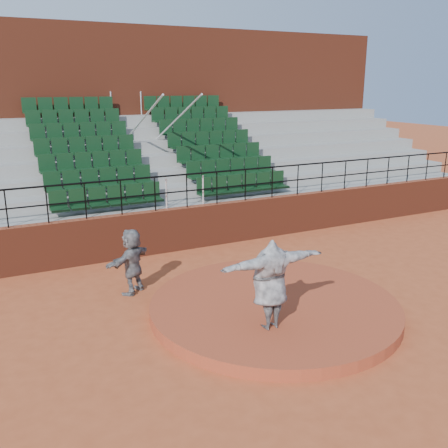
{
  "coord_description": "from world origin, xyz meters",
  "views": [
    {
      "loc": [
        -5.53,
        -8.6,
        4.9
      ],
      "look_at": [
        0.0,
        2.5,
        1.4
      ],
      "focal_mm": 40.0,
      "sensor_mm": 36.0,
      "label": 1
    }
  ],
  "objects": [
    {
      "name": "pitcher",
      "position": [
        -0.73,
        -0.98,
        1.16
      ],
      "size": [
        2.25,
        0.65,
        1.82
      ],
      "primitive_type": "imported",
      "rotation": [
        0.0,
        0.0,
        3.16
      ],
      "color": "black",
      "rests_on": "pitchers_mound"
    },
    {
      "name": "pitching_rubber",
      "position": [
        0.0,
        0.15,
        0.27
      ],
      "size": [
        0.6,
        0.15,
        0.03
      ],
      "primitive_type": "cube",
      "color": "white",
      "rests_on": "pitchers_mound"
    },
    {
      "name": "wall_railing",
      "position": [
        0.0,
        5.0,
        2.03
      ],
      "size": [
        24.04,
        0.05,
        1.03
      ],
      "color": "black",
      "rests_on": "boundary_wall"
    },
    {
      "name": "boundary_wall",
      "position": [
        0.0,
        5.0,
        0.65
      ],
      "size": [
        24.0,
        0.3,
        1.3
      ],
      "primitive_type": "cube",
      "color": "maroon",
      "rests_on": "ground"
    },
    {
      "name": "press_box_facade",
      "position": [
        0.0,
        12.6,
        3.55
      ],
      "size": [
        24.0,
        3.0,
        7.1
      ],
      "primitive_type": "cube",
      "color": "maroon",
      "rests_on": "ground"
    },
    {
      "name": "fielder",
      "position": [
        -2.49,
        2.45,
        0.8
      ],
      "size": [
        1.47,
        1.27,
        1.6
      ],
      "primitive_type": "imported",
      "rotation": [
        0.0,
        0.0,
        3.78
      ],
      "color": "black",
      "rests_on": "ground"
    },
    {
      "name": "ground",
      "position": [
        0.0,
        0.0,
        0.0
      ],
      "size": [
        90.0,
        90.0,
        0.0
      ],
      "primitive_type": "plane",
      "color": "#A64925",
      "rests_on": "ground"
    },
    {
      "name": "seating_deck",
      "position": [
        0.0,
        8.65,
        1.44
      ],
      "size": [
        24.0,
        5.97,
        4.63
      ],
      "color": "gray",
      "rests_on": "ground"
    },
    {
      "name": "pitchers_mound",
      "position": [
        0.0,
        0.0,
        0.12
      ],
      "size": [
        5.5,
        5.5,
        0.25
      ],
      "primitive_type": "cylinder",
      "color": "#9A3D22",
      "rests_on": "ground"
    }
  ]
}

